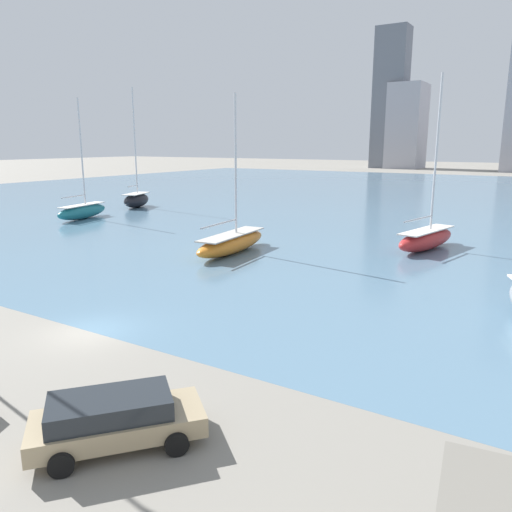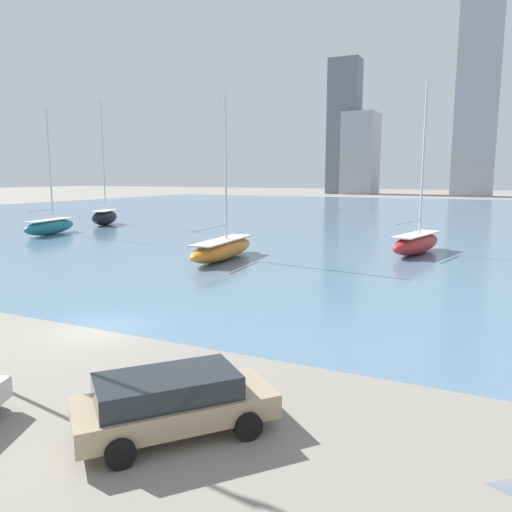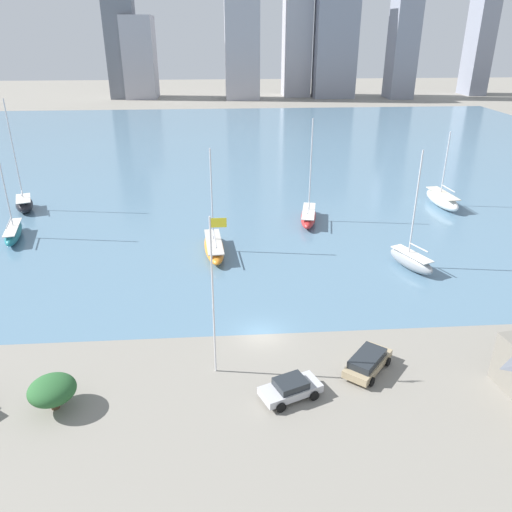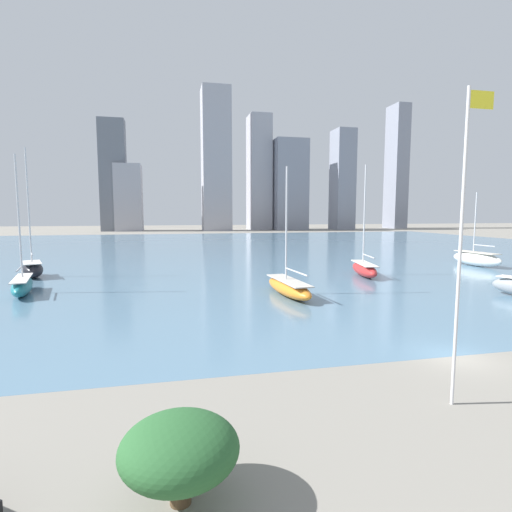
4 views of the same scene
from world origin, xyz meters
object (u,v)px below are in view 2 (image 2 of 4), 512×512
at_px(sailboat_black, 105,216).
at_px(sailboat_orange, 222,248).
at_px(sailboat_teal, 50,226).
at_px(parked_wagon_tan, 173,401).
at_px(sailboat_red, 416,242).

height_order(sailboat_black, sailboat_orange, sailboat_black).
relative_size(sailboat_teal, parked_wagon_tan, 2.71).
bearing_deg(sailboat_red, sailboat_black, -178.89).
bearing_deg(parked_wagon_tan, sailboat_teal, -177.92).
xyz_separation_m(sailboat_teal, sailboat_red, (39.44, 3.43, -0.01)).
bearing_deg(sailboat_orange, sailboat_teal, 161.88).
relative_size(sailboat_orange, parked_wagon_tan, 2.46).
bearing_deg(sailboat_orange, sailboat_red, 31.97).
distance_m(sailboat_black, parked_wagon_tan, 58.60).
distance_m(sailboat_teal, parked_wagon_tan, 49.07).
xyz_separation_m(sailboat_black, sailboat_orange, (28.60, -17.82, -0.26)).
xyz_separation_m(sailboat_black, parked_wagon_tan, (40.95, -41.91, -0.29)).
bearing_deg(sailboat_orange, sailboat_black, 143.69).
bearing_deg(sailboat_teal, sailboat_orange, -25.65).
bearing_deg(sailboat_orange, parked_wagon_tan, -67.25).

